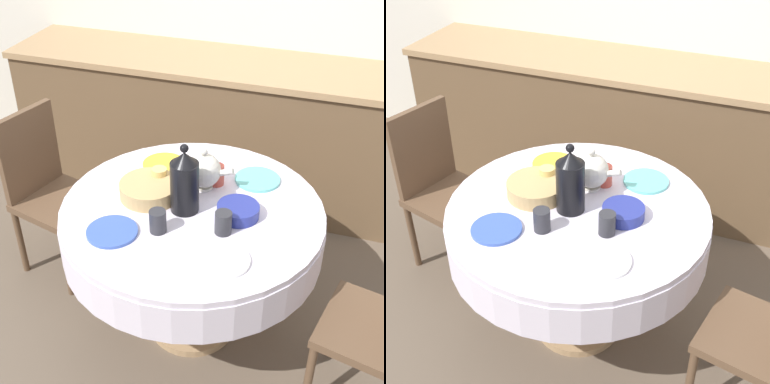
# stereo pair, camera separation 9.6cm
# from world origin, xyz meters

# --- Properties ---
(ground_plane) EXTENTS (12.00, 12.00, 0.00)m
(ground_plane) POSITION_xyz_m (0.00, 0.00, 0.00)
(ground_plane) COLOR brown
(kitchen_counter) EXTENTS (3.24, 0.64, 0.94)m
(kitchen_counter) POSITION_xyz_m (0.00, 1.29, 0.47)
(kitchen_counter) COLOR brown
(kitchen_counter) RESTS_ON ground_plane
(dining_table) EXTENTS (1.18, 1.18, 0.74)m
(dining_table) POSITION_xyz_m (0.00, 0.00, 0.62)
(dining_table) COLOR tan
(dining_table) RESTS_ON ground_plane
(chair_right) EXTENTS (0.49, 0.49, 0.94)m
(chair_right) POSITION_xyz_m (-0.90, 0.23, 0.52)
(chair_right) COLOR brown
(chair_right) RESTS_ON ground_plane
(plate_near_left) EXTENTS (0.21, 0.21, 0.01)m
(plate_near_left) POSITION_xyz_m (-0.25, -0.28, 0.75)
(plate_near_left) COLOR #3856AD
(plate_near_left) RESTS_ON dining_table
(cup_near_left) EXTENTS (0.07, 0.07, 0.10)m
(cup_near_left) POSITION_xyz_m (-0.08, -0.20, 0.79)
(cup_near_left) COLOR #28282D
(cup_near_left) RESTS_ON dining_table
(plate_near_right) EXTENTS (0.21, 0.21, 0.01)m
(plate_near_right) POSITION_xyz_m (0.23, -0.30, 0.75)
(plate_near_right) COLOR white
(plate_near_right) RESTS_ON dining_table
(cup_near_right) EXTENTS (0.07, 0.07, 0.10)m
(cup_near_right) POSITION_xyz_m (0.18, -0.13, 0.79)
(cup_near_right) COLOR #28282D
(cup_near_right) RESTS_ON dining_table
(plate_far_left) EXTENTS (0.21, 0.21, 0.01)m
(plate_far_left) POSITION_xyz_m (-0.24, 0.29, 0.75)
(plate_far_left) COLOR yellow
(plate_far_left) RESTS_ON dining_table
(cup_far_left) EXTENTS (0.07, 0.07, 0.10)m
(cup_far_left) POSITION_xyz_m (-0.19, 0.10, 0.79)
(cup_far_left) COLOR #DBB766
(cup_far_left) RESTS_ON dining_table
(plate_far_right) EXTENTS (0.21, 0.21, 0.01)m
(plate_far_right) POSITION_xyz_m (0.23, 0.30, 0.75)
(plate_far_right) COLOR #60BCB7
(plate_far_right) RESTS_ON dining_table
(cup_far_right) EXTENTS (0.07, 0.07, 0.10)m
(cup_far_right) POSITION_xyz_m (0.05, 0.21, 0.79)
(cup_far_right) COLOR #CC4C3D
(cup_far_right) RESTS_ON dining_table
(coffee_carafe) EXTENTS (0.12, 0.12, 0.33)m
(coffee_carafe) POSITION_xyz_m (-0.02, -0.03, 0.89)
(coffee_carafe) COLOR black
(coffee_carafe) RESTS_ON dining_table
(teapot) EXTENTS (0.22, 0.16, 0.21)m
(teapot) POSITION_xyz_m (0.00, 0.17, 0.84)
(teapot) COLOR silver
(teapot) RESTS_ON dining_table
(bread_basket) EXTENTS (0.27, 0.27, 0.07)m
(bread_basket) POSITION_xyz_m (-0.21, 0.02, 0.78)
(bread_basket) COLOR tan
(bread_basket) RESTS_ON dining_table
(fruit_bowl) EXTENTS (0.18, 0.18, 0.05)m
(fruit_bowl) POSITION_xyz_m (0.21, 0.00, 0.77)
(fruit_bowl) COLOR navy
(fruit_bowl) RESTS_ON dining_table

